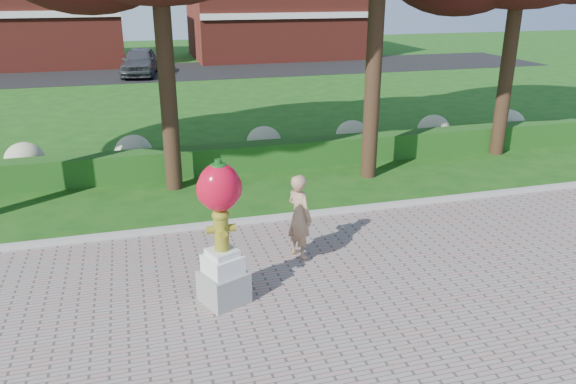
% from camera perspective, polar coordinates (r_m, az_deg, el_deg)
% --- Properties ---
extents(ground, '(100.00, 100.00, 0.00)m').
position_cam_1_polar(ground, '(10.60, 2.54, -9.24)').
color(ground, '#174912').
rests_on(ground, ground).
extents(curb, '(40.00, 0.18, 0.15)m').
position_cam_1_polar(curb, '(13.15, -1.55, -2.73)').
color(curb, '#ADADA5').
rests_on(curb, ground).
extents(lawn_hedge, '(24.00, 0.70, 0.80)m').
position_cam_1_polar(lawn_hedge, '(16.72, -4.98, 3.49)').
color(lawn_hedge, '#224D16').
rests_on(lawn_hedge, ground).
extents(hydrangea_row, '(20.10, 1.10, 0.99)m').
position_cam_1_polar(hydrangea_row, '(17.73, -3.80, 5.00)').
color(hydrangea_row, '#BEC697').
rests_on(hydrangea_row, ground).
extents(street, '(50.00, 8.00, 0.02)m').
position_cam_1_polar(street, '(37.22, -11.38, 11.91)').
color(street, black).
rests_on(street, ground).
extents(building_left, '(14.00, 8.00, 7.00)m').
position_cam_1_polar(building_left, '(43.34, -26.28, 16.09)').
color(building_left, maroon).
rests_on(building_left, ground).
extents(building_right, '(12.00, 8.00, 6.40)m').
position_cam_1_polar(building_right, '(44.16, -1.53, 17.72)').
color(building_right, maroon).
rests_on(building_right, ground).
extents(hydrant_sculpture, '(0.92, 0.92, 2.58)m').
position_cam_1_polar(hydrant_sculpture, '(9.41, -6.80, -3.78)').
color(hydrant_sculpture, gray).
rests_on(hydrant_sculpture, walkway).
extents(woman, '(0.63, 0.75, 1.75)m').
position_cam_1_polar(woman, '(11.12, 1.17, -2.51)').
color(woman, tan).
rests_on(woman, walkway).
extents(parked_car, '(2.69, 5.10, 1.66)m').
position_cam_1_polar(parked_car, '(35.89, -14.83, 12.70)').
color(parked_car, '#3E3F45').
rests_on(parked_car, street).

